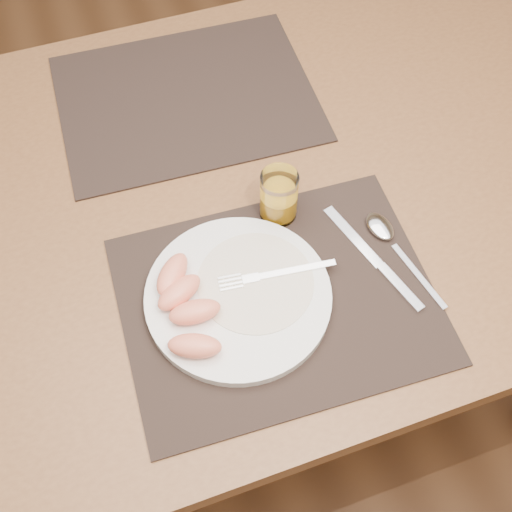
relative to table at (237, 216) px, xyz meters
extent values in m
plane|color=brown|center=(0.00, 0.00, -0.67)|extent=(5.00, 5.00, 0.00)
cube|color=brown|center=(0.00, 0.00, 0.06)|extent=(1.40, 0.90, 0.04)
cylinder|color=brown|center=(0.62, 0.37, -0.31)|extent=(0.06, 0.06, 0.71)
cube|color=black|center=(-0.01, -0.22, 0.09)|extent=(0.46, 0.37, 0.00)
cube|color=black|center=(-0.02, 0.22, 0.09)|extent=(0.47, 0.37, 0.00)
cylinder|color=white|center=(-0.06, -0.20, 0.10)|extent=(0.27, 0.27, 0.02)
cylinder|color=white|center=(-0.03, -0.19, 0.10)|extent=(0.17, 0.17, 0.00)
cube|color=silver|center=(0.03, -0.19, 0.11)|extent=(0.12, 0.02, 0.00)
cube|color=silver|center=(-0.04, -0.18, 0.11)|extent=(0.03, 0.02, 0.00)
cube|color=silver|center=(-0.07, -0.18, 0.11)|extent=(0.04, 0.03, 0.00)
cube|color=silver|center=(0.14, -0.16, 0.09)|extent=(0.05, 0.13, 0.00)
cube|color=silver|center=(0.17, -0.26, 0.09)|extent=(0.04, 0.09, 0.01)
cube|color=silver|center=(0.20, -0.25, 0.09)|extent=(0.03, 0.12, 0.00)
ellipsoid|color=silver|center=(0.18, -0.16, 0.09)|extent=(0.05, 0.06, 0.01)
cylinder|color=white|center=(0.05, -0.07, 0.13)|extent=(0.06, 0.06, 0.09)
cylinder|color=#F5A314|center=(0.05, -0.07, 0.11)|extent=(0.05, 0.05, 0.04)
ellipsoid|color=#FF8C68|center=(-0.15, -0.26, 0.12)|extent=(0.08, 0.06, 0.03)
ellipsoid|color=#FF8C68|center=(-0.13, -0.22, 0.12)|extent=(0.08, 0.04, 0.03)
ellipsoid|color=#FF8C68|center=(-0.14, -0.18, 0.12)|extent=(0.08, 0.06, 0.03)
ellipsoid|color=#FF8C68|center=(-0.14, -0.15, 0.12)|extent=(0.07, 0.08, 0.03)
camera|label=1|loc=(-0.19, -0.63, 0.91)|focal=45.00mm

